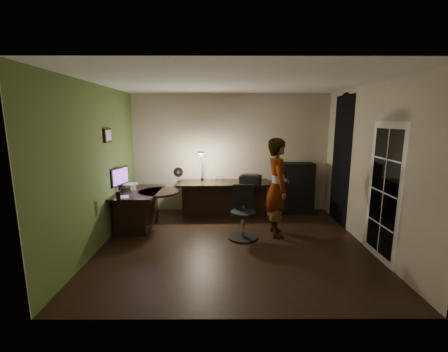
{
  "coord_description": "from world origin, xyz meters",
  "views": [
    {
      "loc": [
        -0.18,
        -4.89,
        2.13
      ],
      "look_at": [
        -0.15,
        1.05,
        1.0
      ],
      "focal_mm": 24.0,
      "sensor_mm": 36.0,
      "label": 1
    }
  ],
  "objects_px": {
    "monitor": "(119,183)",
    "office_chair": "(243,213)",
    "desk_left": "(140,209)",
    "cabinet": "(296,188)",
    "desk_right": "(224,199)",
    "person": "(277,187)"
  },
  "relations": [
    {
      "from": "office_chair",
      "to": "person",
      "type": "distance_m",
      "value": 0.78
    },
    {
      "from": "desk_left",
      "to": "office_chair",
      "type": "distance_m",
      "value": 2.11
    },
    {
      "from": "cabinet",
      "to": "person",
      "type": "height_order",
      "value": "person"
    },
    {
      "from": "desk_left",
      "to": "cabinet",
      "type": "distance_m",
      "value": 3.46
    },
    {
      "from": "person",
      "to": "desk_right",
      "type": "bearing_deg",
      "value": 36.27
    },
    {
      "from": "desk_left",
      "to": "office_chair",
      "type": "bearing_deg",
      "value": -15.59
    },
    {
      "from": "monitor",
      "to": "person",
      "type": "bearing_deg",
      "value": 8.19
    },
    {
      "from": "desk_left",
      "to": "monitor",
      "type": "xyz_separation_m",
      "value": [
        -0.35,
        -0.08,
        0.54
      ]
    },
    {
      "from": "desk_left",
      "to": "cabinet",
      "type": "relative_size",
      "value": 1.1
    },
    {
      "from": "office_chair",
      "to": "cabinet",
      "type": "bearing_deg",
      "value": 53.48
    },
    {
      "from": "desk_right",
      "to": "office_chair",
      "type": "bearing_deg",
      "value": -77.63
    },
    {
      "from": "desk_left",
      "to": "monitor",
      "type": "relative_size",
      "value": 2.34
    },
    {
      "from": "desk_right",
      "to": "monitor",
      "type": "bearing_deg",
      "value": -159.9
    },
    {
      "from": "cabinet",
      "to": "person",
      "type": "distance_m",
      "value": 1.54
    },
    {
      "from": "office_chair",
      "to": "person",
      "type": "xyz_separation_m",
      "value": [
        0.63,
        0.18,
        0.43
      ]
    },
    {
      "from": "office_chair",
      "to": "desk_right",
      "type": "bearing_deg",
      "value": 107.89
    },
    {
      "from": "monitor",
      "to": "office_chair",
      "type": "relative_size",
      "value": 0.57
    },
    {
      "from": "desk_left",
      "to": "desk_right",
      "type": "height_order",
      "value": "desk_right"
    },
    {
      "from": "desk_left",
      "to": "cabinet",
      "type": "xyz_separation_m",
      "value": [
        3.32,
        0.94,
        0.21
      ]
    },
    {
      "from": "cabinet",
      "to": "monitor",
      "type": "height_order",
      "value": "cabinet"
    },
    {
      "from": "cabinet",
      "to": "desk_right",
      "type": "bearing_deg",
      "value": -174.45
    },
    {
      "from": "desk_right",
      "to": "person",
      "type": "height_order",
      "value": "person"
    }
  ]
}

